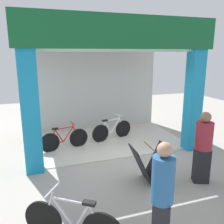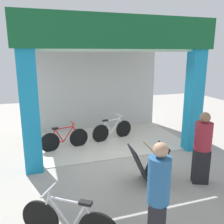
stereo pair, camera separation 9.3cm
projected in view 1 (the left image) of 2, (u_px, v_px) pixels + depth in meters
ground_plane at (121, 158)px, 6.64m from camera, size 17.81×17.81×0.00m
shop_facade at (105, 81)px, 7.51m from camera, size 5.10×3.24×3.71m
bicycle_inside_0 at (64, 139)px, 7.20m from camera, size 1.45×0.40×0.81m
bicycle_inside_1 at (112, 130)px, 8.02m from camera, size 1.46×0.48×0.82m
bicycle_parked_0 at (72, 223)px, 3.61m from camera, size 1.33×0.94×0.87m
sandwich_board_sign at (149, 164)px, 5.38m from camera, size 0.84×0.63×0.86m
pedestrian_1 at (203, 147)px, 5.26m from camera, size 0.48×0.48×1.62m
pedestrian_2 at (162, 200)px, 3.29m from camera, size 0.51×0.62×1.72m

